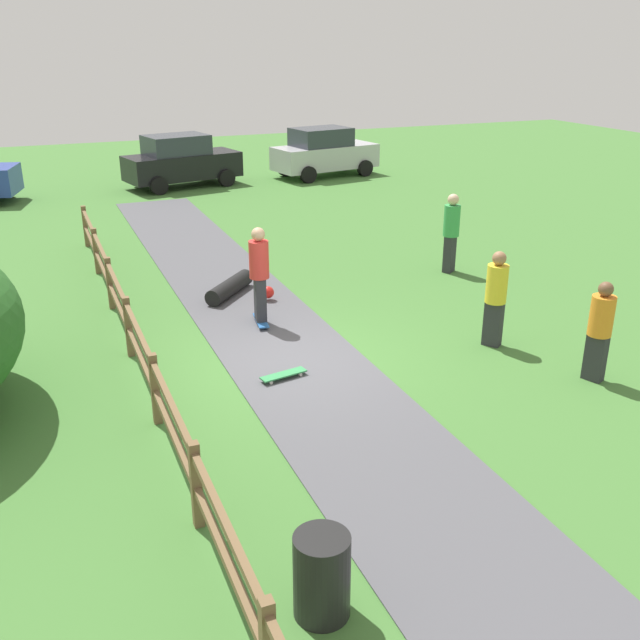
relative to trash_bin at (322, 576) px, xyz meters
The scene contains 12 objects.
ground_plane 5.95m from the trash_bin, 72.34° to the left, with size 60.00×60.00×0.00m, color #427533.
asphalt_path 5.95m from the trash_bin, 72.34° to the left, with size 2.40×28.00×0.02m, color #515156.
wooden_fence 5.71m from the trash_bin, 98.05° to the left, with size 0.12×18.12×1.10m.
trash_bin is the anchor object (origin of this frame).
skater_riding 7.69m from the trash_bin, 76.53° to the left, with size 0.43×0.82×1.94m.
skater_fallen 9.42m from the trash_bin, 79.42° to the left, with size 1.47×1.46×0.36m.
skateboard_loose 5.20m from the trash_bin, 74.53° to the left, with size 0.82×0.34×0.08m.
bystander_yellow 7.31m from the trash_bin, 42.24° to the left, with size 0.53×0.53×1.78m.
bystander_green 11.45m from the trash_bin, 52.04° to the left, with size 0.53×0.53×1.88m.
bystander_orange 6.86m from the trash_bin, 26.68° to the left, with size 0.50×0.50×1.70m.
parked_car_black 22.11m from the trash_bin, 81.28° to the left, with size 4.46×2.66×1.92m.
parked_car_silver 23.69m from the trash_bin, 67.33° to the left, with size 4.44×2.57×1.92m.
Camera 1 is at (-3.91, -10.74, 5.28)m, focal length 40.26 mm.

